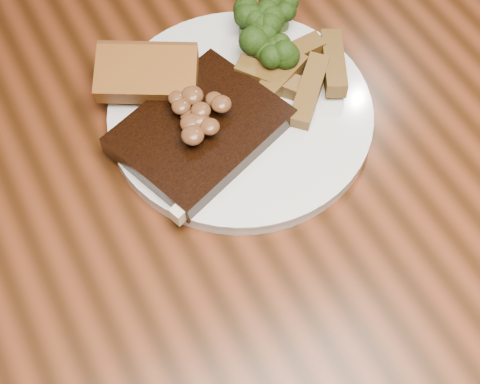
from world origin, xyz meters
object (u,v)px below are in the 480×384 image
(potato_wedges, at_px, (299,86))
(chair_far, at_px, (21,55))
(dining_table, at_px, (249,232))
(garlic_bread, at_px, (149,87))
(steak, at_px, (200,131))
(plate, at_px, (240,115))

(potato_wedges, bearing_deg, chair_far, 114.49)
(dining_table, height_order, garlic_bread, garlic_bread)
(steak, height_order, garlic_bread, same)
(garlic_bread, bearing_deg, plate, -12.29)
(chair_far, height_order, garlic_bread, chair_far)
(dining_table, distance_m, garlic_bread, 0.19)
(dining_table, xyz_separation_m, plate, (0.03, 0.08, 0.10))
(steak, distance_m, potato_wedges, 0.11)
(plate, relative_size, potato_wedges, 2.56)
(chair_far, relative_size, steak, 5.49)
(chair_far, distance_m, plate, 0.58)
(chair_far, height_order, potato_wedges, chair_far)
(dining_table, distance_m, steak, 0.14)
(chair_far, bearing_deg, dining_table, 100.05)
(chair_far, relative_size, plate, 3.14)
(dining_table, relative_size, steak, 10.44)
(plate, distance_m, garlic_bread, 0.10)
(plate, distance_m, potato_wedges, 0.07)
(steak, bearing_deg, potato_wedges, -18.36)
(chair_far, height_order, steak, chair_far)
(garlic_bread, relative_size, potato_wedges, 0.95)
(steak, bearing_deg, plate, -8.17)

